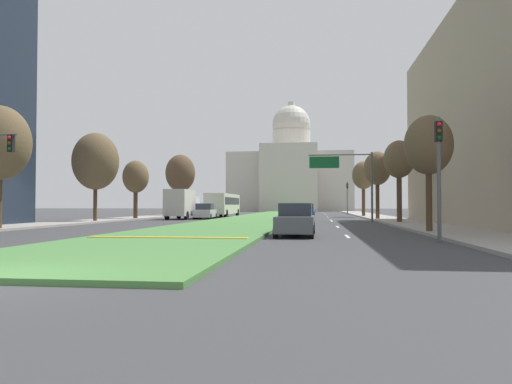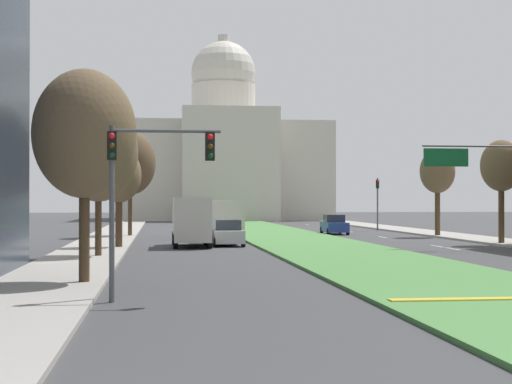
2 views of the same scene
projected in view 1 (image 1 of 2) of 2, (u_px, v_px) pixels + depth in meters
ground_plane at (271, 216)px, 67.19m from camera, size 260.00×260.00×0.00m
grass_median at (267, 216)px, 61.38m from camera, size 7.90×105.40×0.14m
median_curb_nose at (167, 237)px, 20.20m from camera, size 7.11×0.50×0.04m
lane_dashes_right at (328, 218)px, 57.03m from camera, size 0.16×73.94×0.01m
sidewalk_left at (149, 217)px, 57.33m from camera, size 4.00×105.40×0.15m
sidewalk_right at (381, 218)px, 53.82m from camera, size 4.00×105.40×0.15m
capitol_building at (291, 176)px, 124.60m from camera, size 31.46×27.02×29.32m
traffic_light_near_right at (439, 163)px, 19.25m from camera, size 0.28×0.35×5.20m
traffic_light_far_right at (347, 194)px, 74.28m from camera, size 0.28×0.35×5.20m
overhead_guide_sign at (347, 172)px, 43.95m from camera, size 5.99×0.20×6.50m
street_tree_left_near at (0, 143)px, 28.39m from camera, size 3.64×3.64×7.62m
street_tree_right_near at (428, 146)px, 25.37m from camera, size 2.58×2.58×6.44m
street_tree_left_mid at (96, 161)px, 41.91m from camera, size 4.09×4.09×8.04m
street_tree_right_mid at (399, 161)px, 39.25m from camera, size 2.54×2.54×6.99m
street_tree_left_far at (136, 177)px, 49.54m from camera, size 2.75×2.75×6.28m
street_tree_right_far at (377, 169)px, 48.01m from camera, size 2.77×2.77×7.06m
street_tree_left_distant at (180, 173)px, 65.61m from camera, size 4.15×4.15×8.63m
street_tree_right_distant at (363, 176)px, 59.91m from camera, size 2.87×2.87×7.16m
sedan_lead_stopped at (296, 220)px, 23.58m from camera, size 1.93×4.68×1.65m
sedan_midblock at (205, 212)px, 51.44m from camera, size 2.17×4.50×1.72m
sedan_distant at (308, 210)px, 66.91m from camera, size 2.06×4.62×1.74m
box_truck_delivery at (182, 204)px, 50.78m from camera, size 2.40×6.40×3.20m
city_bus at (223, 203)px, 59.91m from camera, size 2.62×11.00×2.95m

